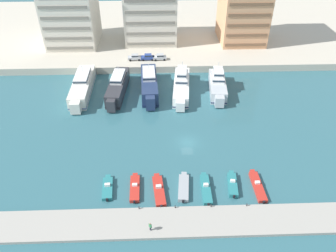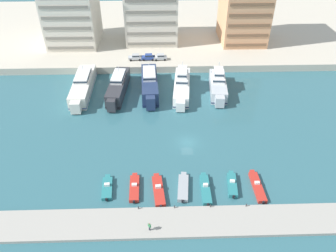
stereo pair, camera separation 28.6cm
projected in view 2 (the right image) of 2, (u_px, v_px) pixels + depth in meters
name	position (u px, v px, depth m)	size (l,w,h in m)	color
ground_plane	(187.00, 142.00, 71.43)	(400.00, 400.00, 0.00)	#336670
quay_promenade	(174.00, 29.00, 125.65)	(180.00, 70.00, 2.13)	beige
pier_dock	(197.00, 222.00, 54.17)	(120.00, 6.13, 0.56)	#A8A399
yacht_ivory_far_left	(83.00, 85.00, 88.03)	(4.75, 22.39, 6.44)	silver
yacht_charcoal_left	(118.00, 86.00, 87.33)	(5.28, 19.74, 6.71)	#333338
yacht_navy_mid_left	(150.00, 84.00, 87.94)	(4.92, 20.01, 7.10)	navy
yacht_white_center_left	(182.00, 85.00, 87.92)	(5.74, 20.31, 7.79)	white
yacht_silver_center	(218.00, 84.00, 88.03)	(5.45, 17.21, 7.70)	silver
motorboat_teal_far_left	(107.00, 188.00, 60.21)	(2.22, 6.38, 1.21)	teal
motorboat_red_left	(134.00, 188.00, 60.14)	(1.87, 7.21, 1.11)	red
motorboat_red_mid_left	(158.00, 190.00, 59.65)	(2.52, 8.17, 1.30)	red
motorboat_grey_center_left	(183.00, 187.00, 60.25)	(2.45, 7.39, 0.84)	#9EA3A8
motorboat_teal_center	(205.00, 189.00, 59.84)	(1.69, 7.94, 1.37)	teal
motorboat_teal_center_right	(232.00, 184.00, 60.72)	(2.20, 6.63, 1.28)	teal
motorboat_red_mid_right	(257.00, 186.00, 60.44)	(1.70, 8.24, 1.15)	red
car_silver_far_left	(135.00, 57.00, 99.91)	(4.17, 2.07, 1.80)	#B7BCC1
car_blue_left	(148.00, 57.00, 100.02)	(4.12, 1.95, 1.80)	#28428E
car_silver_mid_left	(160.00, 57.00, 99.99)	(4.22, 2.17, 1.80)	#B7BCC1
apartment_block_far_left	(71.00, 8.00, 105.44)	(16.08, 18.01, 24.57)	silver
apartment_block_left	(151.00, 14.00, 108.67)	(17.22, 15.62, 19.30)	silver
apartment_block_mid_left	(245.00, 1.00, 105.96)	(14.70, 17.23, 27.96)	tan
pedestrian_near_edge	(149.00, 226.00, 51.95)	(0.51, 0.49, 1.72)	#282D3D
bollard_west	(138.00, 207.00, 55.85)	(0.20, 0.20, 0.61)	#2D2D33
bollard_west_mid	(175.00, 207.00, 56.00)	(0.20, 0.20, 0.61)	#2D2D33
bollard_east_mid	(211.00, 206.00, 56.15)	(0.20, 0.20, 0.61)	#2D2D33
bollard_east	(246.00, 205.00, 56.30)	(0.20, 0.20, 0.61)	#2D2D33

